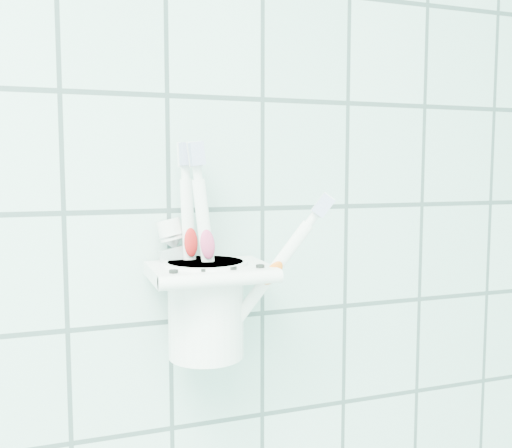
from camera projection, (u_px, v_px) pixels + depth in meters
holder_bracket at (209, 273)px, 0.55m from camera, size 0.11×0.10×0.04m
cup at (206, 305)px, 0.56m from camera, size 0.08×0.08×0.10m
toothbrush_pink at (218, 245)px, 0.55m from camera, size 0.03×0.02×0.20m
toothbrush_blue at (193, 244)px, 0.56m from camera, size 0.02×0.02×0.20m
toothbrush_orange at (215, 255)px, 0.55m from camera, size 0.10×0.05×0.18m
toothpaste_tube at (198, 271)px, 0.57m from camera, size 0.05×0.03×0.14m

